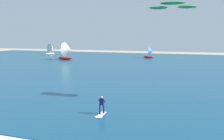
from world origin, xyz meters
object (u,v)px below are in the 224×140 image
object	(u,v)px
kite	(173,6)
sailboat_mid_left	(51,49)
sailboat_far_right	(150,52)
sailboat_outermost	(67,51)
kitesurfer	(101,108)

from	to	relation	value
kite	sailboat_mid_left	bearing A→B (deg)	132.45
sailboat_far_right	sailboat_mid_left	distance (m)	37.13
kite	sailboat_mid_left	world-z (taller)	kite
sailboat_outermost	sailboat_far_right	size ratio (longest dim) A/B	1.40
kitesurfer	sailboat_mid_left	xyz separation A→B (m)	(-45.97, 63.35, 1.45)
kite	sailboat_outermost	size ratio (longest dim) A/B	0.90
sailboat_far_right	sailboat_mid_left	size ratio (longest dim) A/B	0.89
sailboat_outermost	sailboat_far_right	distance (m)	25.64
kitesurfer	sailboat_outermost	world-z (taller)	sailboat_outermost
kitesurfer	sailboat_far_right	size ratio (longest dim) A/B	0.50
kite	sailboat_outermost	bearing A→B (deg)	131.61
sailboat_outermost	sailboat_mid_left	xyz separation A→B (m)	(-15.77, 16.08, -0.50)
sailboat_outermost	sailboat_mid_left	bearing A→B (deg)	134.44
kite	sailboat_outermost	distance (m)	53.53
kitesurfer	sailboat_mid_left	size ratio (longest dim) A/B	0.44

